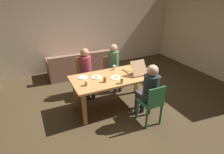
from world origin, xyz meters
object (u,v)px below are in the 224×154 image
(chair_0, at_px, (112,70))
(drinking_glass_3, at_px, (86,83))
(person_0, at_px, (114,64))
(plate_0, at_px, (116,77))
(chair_1, at_px, (152,103))
(drinking_glass_1, at_px, (122,80))
(drinking_glass_0, at_px, (114,68))
(person_2, at_px, (86,69))
(dining_table, at_px, (114,80))
(pizza_box_0, at_px, (133,70))
(chair_2, at_px, (85,75))
(drinking_glass_2, at_px, (105,80))
(person_1, at_px, (149,89))
(plate_1, at_px, (83,77))
(plate_2, at_px, (97,77))
(couch, at_px, (81,66))

(chair_0, xyz_separation_m, drinking_glass_3, (-1.08, -1.07, 0.32))
(person_0, height_order, plate_0, person_0)
(chair_1, bearing_deg, drinking_glass_3, 146.04)
(chair_1, height_order, drinking_glass_1, drinking_glass_1)
(person_0, bearing_deg, chair_1, -90.00)
(drinking_glass_1, bearing_deg, drinking_glass_0, 76.26)
(person_0, relative_size, person_2, 1.00)
(dining_table, distance_m, pizza_box_0, 0.54)
(chair_1, distance_m, plate_0, 0.93)
(chair_2, bearing_deg, drinking_glass_2, -85.19)
(dining_table, xyz_separation_m, person_1, (0.40, -0.73, 0.05))
(plate_1, xyz_separation_m, drinking_glass_2, (0.35, -0.40, 0.05))
(drinking_glass_0, height_order, drinking_glass_1, drinking_glass_1)
(person_1, bearing_deg, chair_2, 115.39)
(plate_2, bearing_deg, pizza_box_0, -4.34)
(drinking_glass_1, relative_size, couch, 0.06)
(person_0, relative_size, person_1, 0.99)
(chair_1, relative_size, plate_1, 4.07)
(plate_0, bearing_deg, drinking_glass_2, -164.26)
(plate_2, bearing_deg, drinking_glass_1, -52.08)
(drinking_glass_3, bearing_deg, pizza_box_0, 8.95)
(person_2, bearing_deg, drinking_glass_0, -38.04)
(person_2, height_order, drinking_glass_0, person_2)
(plate_1, xyz_separation_m, drinking_glass_0, (0.81, 0.11, 0.05))
(chair_1, height_order, plate_2, chair_1)
(person_1, distance_m, plate_1, 1.42)
(pizza_box_0, distance_m, drinking_glass_2, 0.83)
(dining_table, height_order, pizza_box_0, pizza_box_0)
(drinking_glass_0, bearing_deg, person_2, 141.96)
(plate_2, height_order, couch, plate_2)
(chair_0, bearing_deg, drinking_glass_3, -135.02)
(chair_2, xyz_separation_m, drinking_glass_0, (0.55, -0.57, 0.32))
(person_0, height_order, person_2, person_0)
(person_0, bearing_deg, chair_2, 171.48)
(person_0, bearing_deg, drinking_glass_1, -108.92)
(person_1, bearing_deg, dining_table, 118.65)
(person_0, bearing_deg, plate_1, -151.68)
(person_0, bearing_deg, couch, 112.11)
(person_0, distance_m, pizza_box_0, 0.77)
(drinking_glass_2, bearing_deg, pizza_box_0, 14.49)
(person_1, xyz_separation_m, drinking_glass_2, (-0.69, 0.56, 0.09))
(plate_0, relative_size, plate_1, 1.14)
(chair_1, xyz_separation_m, chair_2, (-0.78, 1.78, 0.03))
(plate_2, xyz_separation_m, couch, (0.22, 2.02, -0.51))
(person_1, bearing_deg, plate_0, 121.40)
(pizza_box_0, xyz_separation_m, drinking_glass_1, (-0.51, -0.40, 0.01))
(plate_0, relative_size, drinking_glass_1, 2.02)
(couch, bearing_deg, pizza_box_0, -72.45)
(person_0, xyz_separation_m, chair_1, (0.00, -1.66, -0.24))
(dining_table, xyz_separation_m, drinking_glass_2, (-0.29, -0.17, 0.15))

